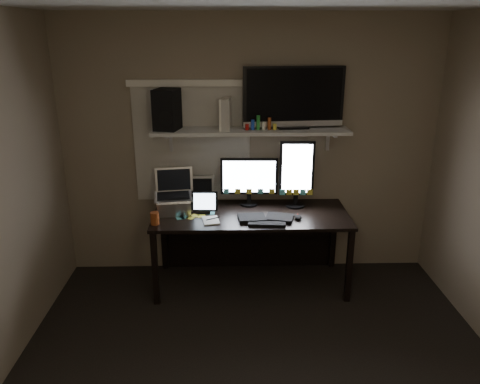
{
  "coord_description": "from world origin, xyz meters",
  "views": [
    {
      "loc": [
        -0.21,
        -2.59,
        2.33
      ],
      "look_at": [
        -0.11,
        1.25,
        1.0
      ],
      "focal_mm": 35.0,
      "sensor_mm": 36.0,
      "label": 1
    }
  ],
  "objects_px": {
    "mouse": "(298,217)",
    "laptop": "(173,193)",
    "tablet": "(205,202)",
    "keyboard": "(266,218)",
    "game_console": "(225,114)",
    "cup": "(155,218)",
    "tv": "(294,98)",
    "monitor_landscape": "(249,181)",
    "speaker": "(167,109)",
    "monitor_portrait": "(297,174)",
    "desk": "(250,226)"
  },
  "relations": [
    {
      "from": "desk",
      "to": "cup",
      "type": "bearing_deg",
      "value": -157.43
    },
    {
      "from": "cup",
      "to": "speaker",
      "type": "height_order",
      "value": "speaker"
    },
    {
      "from": "tablet",
      "to": "speaker",
      "type": "distance_m",
      "value": 0.91
    },
    {
      "from": "tablet",
      "to": "speaker",
      "type": "xyz_separation_m",
      "value": [
        -0.33,
        0.18,
        0.83
      ]
    },
    {
      "from": "monitor_portrait",
      "to": "tablet",
      "type": "distance_m",
      "value": 0.9
    },
    {
      "from": "tablet",
      "to": "desk",
      "type": "bearing_deg",
      "value": 15.26
    },
    {
      "from": "monitor_portrait",
      "to": "mouse",
      "type": "height_order",
      "value": "monitor_portrait"
    },
    {
      "from": "desk",
      "to": "tv",
      "type": "height_order",
      "value": "tv"
    },
    {
      "from": "monitor_landscape",
      "to": "tv",
      "type": "height_order",
      "value": "tv"
    },
    {
      "from": "keyboard",
      "to": "mouse",
      "type": "xyz_separation_m",
      "value": [
        0.29,
        0.0,
        0.0
      ]
    },
    {
      "from": "tv",
      "to": "monitor_landscape",
      "type": "bearing_deg",
      "value": 177.09
    },
    {
      "from": "cup",
      "to": "game_console",
      "type": "height_order",
      "value": "game_console"
    },
    {
      "from": "mouse",
      "to": "laptop",
      "type": "height_order",
      "value": "laptop"
    },
    {
      "from": "speaker",
      "to": "desk",
      "type": "bearing_deg",
      "value": 7.77
    },
    {
      "from": "keyboard",
      "to": "tv",
      "type": "bearing_deg",
      "value": 60.93
    },
    {
      "from": "monitor_portrait",
      "to": "tablet",
      "type": "height_order",
      "value": "monitor_portrait"
    },
    {
      "from": "cup",
      "to": "speaker",
      "type": "relative_size",
      "value": 0.31
    },
    {
      "from": "tablet",
      "to": "cup",
      "type": "distance_m",
      "value": 0.5
    },
    {
      "from": "tablet",
      "to": "game_console",
      "type": "height_order",
      "value": "game_console"
    },
    {
      "from": "keyboard",
      "to": "mouse",
      "type": "relative_size",
      "value": 5.1
    },
    {
      "from": "tv",
      "to": "speaker",
      "type": "distance_m",
      "value": 1.15
    },
    {
      "from": "tv",
      "to": "game_console",
      "type": "height_order",
      "value": "tv"
    },
    {
      "from": "keyboard",
      "to": "game_console",
      "type": "xyz_separation_m",
      "value": [
        -0.35,
        0.35,
        0.88
      ]
    },
    {
      "from": "monitor_landscape",
      "to": "cup",
      "type": "bearing_deg",
      "value": -149.4
    },
    {
      "from": "monitor_landscape",
      "to": "tablet",
      "type": "bearing_deg",
      "value": -152.17
    },
    {
      "from": "monitor_portrait",
      "to": "speaker",
      "type": "bearing_deg",
      "value": -179.11
    },
    {
      "from": "desk",
      "to": "mouse",
      "type": "bearing_deg",
      "value": -33.1
    },
    {
      "from": "monitor_landscape",
      "to": "keyboard",
      "type": "bearing_deg",
      "value": -69.03
    },
    {
      "from": "mouse",
      "to": "laptop",
      "type": "distance_m",
      "value": 1.16
    },
    {
      "from": "mouse",
      "to": "cup",
      "type": "distance_m",
      "value": 1.27
    },
    {
      "from": "tablet",
      "to": "cup",
      "type": "xyz_separation_m",
      "value": [
        -0.42,
        -0.26,
        -0.05
      ]
    },
    {
      "from": "mouse",
      "to": "tablet",
      "type": "bearing_deg",
      "value": 161.26
    },
    {
      "from": "tablet",
      "to": "keyboard",
      "type": "bearing_deg",
      "value": -15.35
    },
    {
      "from": "desk",
      "to": "tablet",
      "type": "distance_m",
      "value": 0.52
    },
    {
      "from": "mouse",
      "to": "tablet",
      "type": "distance_m",
      "value": 0.87
    },
    {
      "from": "monitor_portrait",
      "to": "laptop",
      "type": "height_order",
      "value": "monitor_portrait"
    },
    {
      "from": "laptop",
      "to": "cup",
      "type": "distance_m",
      "value": 0.34
    },
    {
      "from": "mouse",
      "to": "tv",
      "type": "height_order",
      "value": "tv"
    },
    {
      "from": "game_console",
      "to": "speaker",
      "type": "relative_size",
      "value": 0.77
    },
    {
      "from": "tablet",
      "to": "mouse",
      "type": "bearing_deg",
      "value": -9.05
    },
    {
      "from": "cup",
      "to": "tv",
      "type": "distance_m",
      "value": 1.65
    },
    {
      "from": "monitor_landscape",
      "to": "game_console",
      "type": "bearing_deg",
      "value": -170.01
    },
    {
      "from": "monitor_portrait",
      "to": "mouse",
      "type": "distance_m",
      "value": 0.45
    },
    {
      "from": "game_console",
      "to": "tv",
      "type": "bearing_deg",
      "value": 14.24
    },
    {
      "from": "laptop",
      "to": "speaker",
      "type": "xyz_separation_m",
      "value": [
        -0.04,
        0.16,
        0.74
      ]
    },
    {
      "from": "cup",
      "to": "tv",
      "type": "relative_size",
      "value": 0.12
    },
    {
      "from": "monitor_landscape",
      "to": "tv",
      "type": "relative_size",
      "value": 0.59
    },
    {
      "from": "desk",
      "to": "keyboard",
      "type": "distance_m",
      "value": 0.36
    },
    {
      "from": "mouse",
      "to": "cup",
      "type": "height_order",
      "value": "cup"
    },
    {
      "from": "desk",
      "to": "game_console",
      "type": "height_order",
      "value": "game_console"
    }
  ]
}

